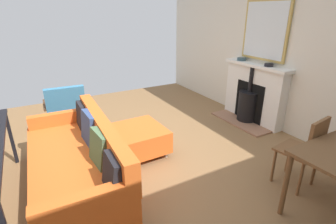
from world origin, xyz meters
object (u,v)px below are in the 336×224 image
object	(u,v)px
armchair_accent	(66,105)
sofa	(79,160)
mantel_bowl_near	(242,59)
dining_chair_near_fireplace	(306,148)
fireplace	(252,97)
mantel_bowl_far	(269,65)
ottoman	(140,138)

from	to	relation	value
armchair_accent	sofa	bearing A→B (deg)	85.49
mantel_bowl_near	dining_chair_near_fireplace	size ratio (longest dim) A/B	0.18
fireplace	mantel_bowl_far	xyz separation A→B (m)	(-0.02, 0.25, 0.62)
sofa	mantel_bowl_far	bearing A→B (deg)	-176.88
fireplace	armchair_accent	world-z (taller)	fireplace
mantel_bowl_near	fireplace	bearing A→B (deg)	87.41
fireplace	sofa	xyz separation A→B (m)	(3.14, 0.42, -0.13)
ottoman	mantel_bowl_near	bearing A→B (deg)	-168.59
sofa	mantel_bowl_near	bearing A→B (deg)	-165.97
mantel_bowl_far	dining_chair_near_fireplace	xyz separation A→B (m)	(0.96, 1.44, -0.57)
ottoman	dining_chair_near_fireplace	bearing A→B (deg)	129.13
mantel_bowl_near	armchair_accent	distance (m)	3.22
dining_chair_near_fireplace	mantel_bowl_far	bearing A→B (deg)	-123.87
dining_chair_near_fireplace	fireplace	bearing A→B (deg)	-119.37
fireplace	mantel_bowl_near	xyz separation A→B (m)	(-0.02, -0.37, 0.62)
fireplace	armchair_accent	size ratio (longest dim) A/B	1.66
ottoman	armchair_accent	xyz separation A→B (m)	(0.76, -1.35, 0.20)
sofa	ottoman	xyz separation A→B (m)	(-0.89, -0.33, -0.10)
fireplace	mantel_bowl_near	bearing A→B (deg)	-92.59
mantel_bowl_near	dining_chair_near_fireplace	bearing A→B (deg)	64.84
sofa	dining_chair_near_fireplace	distance (m)	2.54
sofa	dining_chair_near_fireplace	xyz separation A→B (m)	(-2.19, 1.27, 0.18)
mantel_bowl_near	ottoman	xyz separation A→B (m)	(2.26, 0.46, -0.84)
mantel_bowl_near	mantel_bowl_far	xyz separation A→B (m)	(0.00, 0.62, -0.00)
armchair_accent	dining_chair_near_fireplace	world-z (taller)	dining_chair_near_fireplace
mantel_bowl_near	mantel_bowl_far	size ratio (longest dim) A/B	1.13
sofa	ottoman	world-z (taller)	sofa
armchair_accent	ottoman	bearing A→B (deg)	119.20
mantel_bowl_far	sofa	xyz separation A→B (m)	(3.15, 0.17, -0.75)
sofa	fireplace	bearing A→B (deg)	-172.39
mantel_bowl_far	sofa	bearing A→B (deg)	3.12
armchair_accent	mantel_bowl_near	bearing A→B (deg)	163.45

